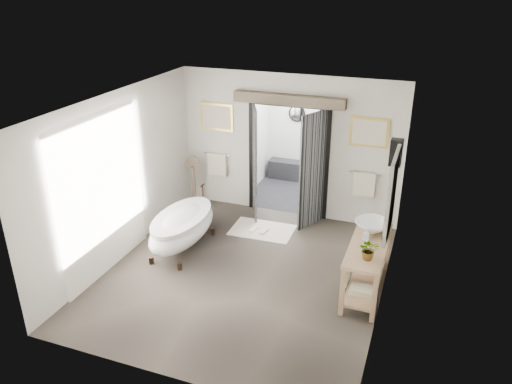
% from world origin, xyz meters
% --- Properties ---
extents(ground_plane, '(5.00, 5.00, 0.00)m').
position_xyz_m(ground_plane, '(0.00, 0.00, 0.00)').
color(ground_plane, '#5A5147').
extents(room_shell, '(4.52, 5.02, 2.91)m').
position_xyz_m(room_shell, '(-0.04, -0.12, 1.86)').
color(room_shell, silver).
rests_on(room_shell, ground_plane).
extents(shower_room, '(2.22, 2.01, 2.51)m').
position_xyz_m(shower_room, '(0.00, 3.99, 0.91)').
color(shower_room, black).
rests_on(shower_room, ground_plane).
extents(back_wall_dressing, '(3.82, 0.77, 2.52)m').
position_xyz_m(back_wall_dressing, '(0.00, 2.32, 1.56)').
color(back_wall_dressing, black).
rests_on(back_wall_dressing, ground_plane).
extents(clawfoot_tub, '(0.84, 1.88, 0.92)m').
position_xyz_m(clawfoot_tub, '(-1.34, 0.40, 0.45)').
color(clawfoot_tub, '#342319').
rests_on(clawfoot_tub, ground_plane).
extents(vanity, '(0.57, 1.60, 0.85)m').
position_xyz_m(vanity, '(1.95, 0.20, 0.51)').
color(vanity, tan).
rests_on(vanity, ground_plane).
extents(pedestal_mirror, '(0.34, 0.22, 1.16)m').
position_xyz_m(pedestal_mirror, '(-1.96, 2.09, 0.50)').
color(pedestal_mirror, brown).
rests_on(pedestal_mirror, ground_plane).
extents(rug, '(1.22, 0.83, 0.01)m').
position_xyz_m(rug, '(-0.22, 1.55, 0.01)').
color(rug, beige).
rests_on(rug, ground_plane).
extents(slippers, '(0.34, 0.25, 0.05)m').
position_xyz_m(slippers, '(-0.26, 1.46, 0.04)').
color(slippers, white).
rests_on(slippers, rug).
extents(basin, '(0.65, 0.65, 0.20)m').
position_xyz_m(basin, '(1.97, 0.60, 0.95)').
color(basin, white).
rests_on(basin, vanity).
extents(plant, '(0.32, 0.29, 0.32)m').
position_xyz_m(plant, '(2.03, -0.24, 1.01)').
color(plant, gray).
rests_on(plant, vanity).
extents(soap_bottle_a, '(0.09, 0.09, 0.18)m').
position_xyz_m(soap_bottle_a, '(1.91, 0.31, 0.94)').
color(soap_bottle_a, gray).
rests_on(soap_bottle_a, vanity).
extents(soap_bottle_b, '(0.18, 0.18, 0.18)m').
position_xyz_m(soap_bottle_b, '(1.94, 0.93, 0.94)').
color(soap_bottle_b, gray).
rests_on(soap_bottle_b, vanity).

